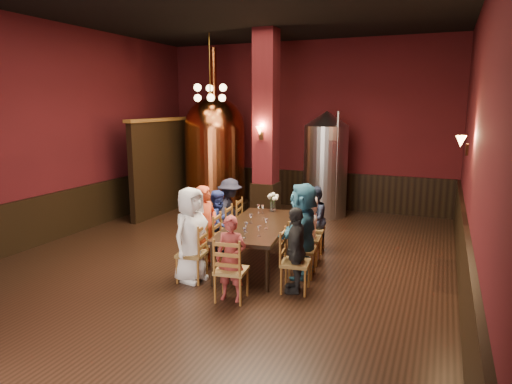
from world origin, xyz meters
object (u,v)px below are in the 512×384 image
at_px(person_0, 191,235).
at_px(rose_vase, 273,199).
at_px(person_1, 206,227).
at_px(steel_vessel, 326,164).
at_px(copper_kettle, 215,152).
at_px(person_2, 219,223).
at_px(dining_table, 258,227).

height_order(person_0, rose_vase, person_0).
bearing_deg(person_0, person_1, 17.84).
bearing_deg(steel_vessel, copper_kettle, -173.65).
bearing_deg(person_0, copper_kettle, 33.43).
bearing_deg(person_0, steel_vessel, 0.38).
xyz_separation_m(person_0, person_2, (-0.17, 1.32, -0.15)).
distance_m(person_2, steel_vessel, 4.06).
bearing_deg(copper_kettle, dining_table, -53.38).
bearing_deg(copper_kettle, rose_vase, -45.58).
height_order(person_1, rose_vase, person_1).
bearing_deg(person_1, steel_vessel, -6.50).
xyz_separation_m(person_1, rose_vase, (0.71, 1.44, 0.27)).
height_order(person_1, copper_kettle, copper_kettle).
bearing_deg(rose_vase, dining_table, -84.73).
xyz_separation_m(person_0, person_1, (-0.09, 0.66, -0.05)).
height_order(person_2, copper_kettle, copper_kettle).
bearing_deg(steel_vessel, person_2, -105.65).
distance_m(person_0, steel_vessel, 5.28).
relative_size(person_0, person_1, 1.06).
bearing_deg(dining_table, copper_kettle, 119.09).
bearing_deg(dining_table, person_2, 158.78).
relative_size(person_1, steel_vessel, 0.55).
height_order(person_0, person_1, person_0).
xyz_separation_m(dining_table, steel_vessel, (0.19, 4.07, 0.65)).
height_order(person_1, steel_vessel, steel_vessel).
relative_size(dining_table, rose_vase, 6.62).
distance_m(person_0, person_2, 1.34).
distance_m(person_0, person_1, 0.67).
relative_size(person_0, copper_kettle, 0.36).
relative_size(copper_kettle, steel_vessel, 1.60).
xyz_separation_m(copper_kettle, rose_vase, (2.69, -2.74, -0.56)).
xyz_separation_m(copper_kettle, steel_vessel, (2.97, 0.33, -0.22)).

